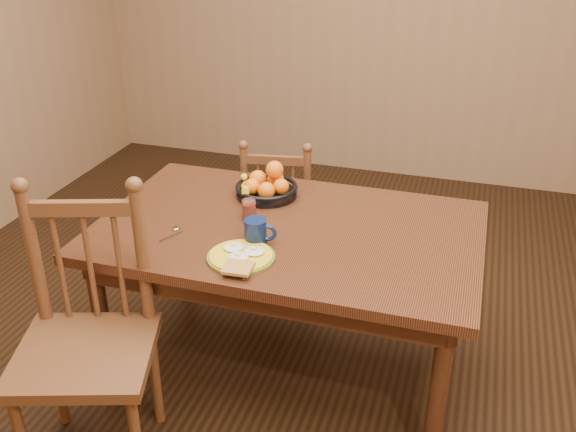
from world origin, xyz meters
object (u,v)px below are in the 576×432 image
(coffee_mug, at_px, (257,231))
(fruit_bowl, at_px, (267,186))
(dining_table, at_px, (288,244))
(breakfast_plate, at_px, (241,256))
(chair_far, at_px, (279,215))
(chair_near, at_px, (87,342))

(coffee_mug, relative_size, fruit_bowl, 0.46)
(dining_table, relative_size, coffee_mug, 11.95)
(breakfast_plate, relative_size, fruit_bowl, 1.00)
(coffee_mug, bearing_deg, dining_table, 64.42)
(dining_table, xyz_separation_m, coffee_mug, (-0.08, -0.17, 0.14))
(chair_far, relative_size, breakfast_plate, 3.01)
(chair_far, xyz_separation_m, coffee_mug, (0.19, -0.88, 0.38))
(fruit_bowl, bearing_deg, breakfast_plate, -80.73)
(chair_near, bearing_deg, dining_table, 32.38)
(chair_far, height_order, breakfast_plate, chair_far)
(coffee_mug, bearing_deg, fruit_bowl, 103.84)
(dining_table, bearing_deg, chair_far, 110.75)
(chair_near, height_order, coffee_mug, chair_near)
(chair_far, height_order, chair_near, chair_near)
(dining_table, xyz_separation_m, breakfast_plate, (-0.09, -0.31, 0.10))
(chair_near, xyz_separation_m, coffee_mug, (0.48, 0.52, 0.27))
(breakfast_plate, xyz_separation_m, coffee_mug, (0.01, 0.14, 0.04))
(breakfast_plate, bearing_deg, coffee_mug, 85.03)
(fruit_bowl, bearing_deg, dining_table, -55.07)
(chair_near, xyz_separation_m, fruit_bowl, (0.38, 0.95, 0.27))
(dining_table, xyz_separation_m, chair_near, (-0.56, -0.69, -0.14))
(coffee_mug, xyz_separation_m, fruit_bowl, (-0.11, 0.43, -0.00))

